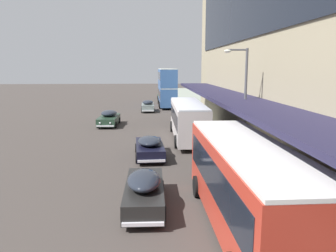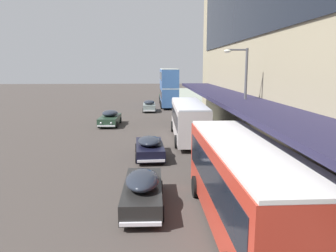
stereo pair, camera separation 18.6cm
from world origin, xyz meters
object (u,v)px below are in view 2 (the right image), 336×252
at_px(transit_bus_kerbside_rear, 169,86).
at_px(sedan_trailing_near, 150,147).
at_px(transit_bus_kerbside_far, 189,118).
at_px(sedan_second_near, 143,190).
at_px(sedan_lead_mid, 149,106).
at_px(transit_bus_kerbside_front, 244,182).
at_px(sedan_oncoming_front, 110,118).
at_px(street_lamp, 243,97).
at_px(sedan_trailing_mid, 165,96).

xyz_separation_m(transit_bus_kerbside_rear, sedan_trailing_near, (-2.90, -30.03, -2.44)).
bearing_deg(transit_bus_kerbside_far, sedan_second_near, -104.63).
distance_m(transit_bus_kerbside_rear, sedan_trailing_near, 30.26).
bearing_deg(sedan_lead_mid, sedan_second_near, -90.24).
bearing_deg(transit_bus_kerbside_rear, sedan_second_near, -94.75).
distance_m(transit_bus_kerbside_front, sedan_trailing_near, 11.08).
bearing_deg(sedan_oncoming_front, sedan_second_near, -79.26).
distance_m(sedan_oncoming_front, sedan_second_near, 21.20).
bearing_deg(street_lamp, sedan_trailing_near, 163.58).
distance_m(transit_bus_kerbside_front, street_lamp, 9.33).
distance_m(transit_bus_kerbside_rear, transit_bus_kerbside_far, 24.50).
xyz_separation_m(sedan_second_near, sedan_trailing_mid, (3.03, 48.29, -0.07)).
height_order(transit_bus_kerbside_far, sedan_trailing_near, transit_bus_kerbside_far).
bearing_deg(sedan_second_near, transit_bus_kerbside_front, -32.22).
distance_m(sedan_oncoming_front, sedan_lead_mid, 11.61).
relative_size(sedan_lead_mid, street_lamp, 0.62).
relative_size(transit_bus_kerbside_far, sedan_second_near, 2.03).
bearing_deg(sedan_trailing_mid, sedan_lead_mid, -99.90).
height_order(sedan_trailing_mid, sedan_lead_mid, sedan_lead_mid).
distance_m(transit_bus_kerbside_far, sedan_lead_mid, 18.40).
distance_m(sedan_trailing_near, sedan_lead_mid, 23.61).
bearing_deg(sedan_second_near, street_lamp, 46.47).
bearing_deg(street_lamp, transit_bus_kerbside_rear, 95.20).
bearing_deg(sedan_trailing_near, sedan_oncoming_front, 108.33).
bearing_deg(sedan_trailing_near, transit_bus_kerbside_front, -71.57).
distance_m(sedan_oncoming_front, street_lamp, 17.92).
distance_m(transit_bus_kerbside_rear, street_lamp, 31.88).
bearing_deg(sedan_trailing_mid, sedan_oncoming_front, -104.26).
bearing_deg(sedan_trailing_near, transit_bus_kerbside_rear, 84.48).
height_order(sedan_lead_mid, street_lamp, street_lamp).
bearing_deg(sedan_lead_mid, sedan_trailing_near, -89.67).
relative_size(sedan_oncoming_front, sedan_trailing_near, 1.04).
distance_m(transit_bus_kerbside_far, street_lamp, 8.07).
relative_size(transit_bus_kerbside_rear, sedan_trailing_near, 2.38).
bearing_deg(sedan_trailing_mid, sedan_second_near, -93.59).
distance_m(transit_bus_kerbside_front, sedan_trailing_mid, 50.68).
xyz_separation_m(transit_bus_kerbside_far, sedan_oncoming_front, (-7.51, 7.18, -1.02)).
distance_m(transit_bus_kerbside_front, transit_bus_kerbside_rear, 40.49).
bearing_deg(sedan_trailing_near, sedan_trailing_mid, 86.07).
xyz_separation_m(transit_bus_kerbside_front, sedan_lead_mid, (-3.62, 34.06, -1.15)).
height_order(transit_bus_kerbside_front, sedan_second_near, transit_bus_kerbside_front).
bearing_deg(sedan_oncoming_front, transit_bus_kerbside_far, -43.69).
height_order(transit_bus_kerbside_rear, transit_bus_kerbside_far, transit_bus_kerbside_rear).
height_order(transit_bus_kerbside_front, sedan_oncoming_front, transit_bus_kerbside_front).
xyz_separation_m(transit_bus_kerbside_rear, street_lamp, (2.89, -31.73, 1.08)).
bearing_deg(street_lamp, sedan_second_near, -133.53).
bearing_deg(sedan_second_near, transit_bus_kerbside_rear, 85.25).
xyz_separation_m(transit_bus_kerbside_rear, sedan_oncoming_front, (-7.12, -17.28, -2.38)).
bearing_deg(sedan_oncoming_front, sedan_trailing_near, -71.67).
height_order(sedan_second_near, sedan_lead_mid, sedan_second_near).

